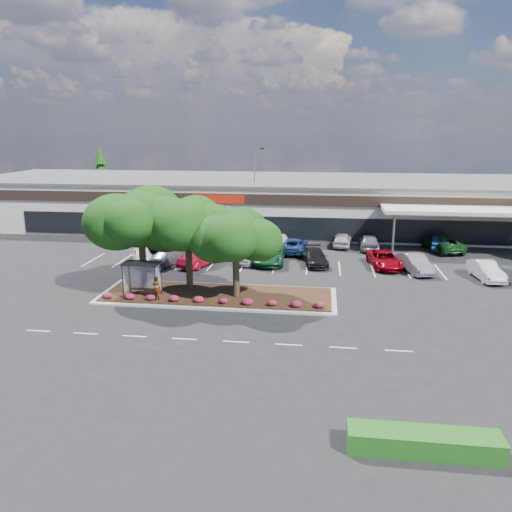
# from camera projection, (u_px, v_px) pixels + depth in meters

# --- Properties ---
(ground) EXTENTS (160.00, 160.00, 0.00)m
(ground) POSITION_uv_depth(u_px,v_px,m) (234.00, 317.00, 34.09)
(ground) COLOR black
(ground) RESTS_ON ground
(retail_store) EXTENTS (80.40, 25.20, 6.25)m
(retail_store) POSITION_uv_depth(u_px,v_px,m) (279.00, 202.00, 65.88)
(retail_store) COLOR beige
(retail_store) RESTS_ON ground
(landscape_island) EXTENTS (18.00, 6.00, 0.26)m
(landscape_island) POSITION_uv_depth(u_px,v_px,m) (218.00, 295.00, 38.16)
(landscape_island) COLOR #A2A39D
(landscape_island) RESTS_ON ground
(lane_markings) EXTENTS (33.12, 20.06, 0.01)m
(lane_markings) POSITION_uv_depth(u_px,v_px,m) (253.00, 274.00, 44.12)
(lane_markings) COLOR silver
(lane_markings) RESTS_ON ground
(shrub_row) EXTENTS (17.00, 0.80, 0.50)m
(shrub_row) POSITION_uv_depth(u_px,v_px,m) (212.00, 300.00, 36.05)
(shrub_row) COLOR #9A1A43
(shrub_row) RESTS_ON landscape_island
(bus_shelter) EXTENTS (2.75, 1.55, 2.59)m
(bus_shelter) POSITION_uv_depth(u_px,v_px,m) (142.00, 269.00, 37.31)
(bus_shelter) COLOR black
(bus_shelter) RESTS_ON landscape_island
(island_tree_west) EXTENTS (7.20, 7.20, 7.89)m
(island_tree_west) POSITION_uv_depth(u_px,v_px,m) (142.00, 240.00, 38.40)
(island_tree_west) COLOR #13370C
(island_tree_west) RESTS_ON landscape_island
(island_tree_mid) EXTENTS (6.60, 6.60, 7.32)m
(island_tree_mid) POSITION_uv_depth(u_px,v_px,m) (188.00, 243.00, 38.69)
(island_tree_mid) COLOR #13370C
(island_tree_mid) RESTS_ON landscape_island
(island_tree_east) EXTENTS (5.80, 5.80, 6.50)m
(island_tree_east) POSITION_uv_depth(u_px,v_px,m) (236.00, 254.00, 36.84)
(island_tree_east) COLOR #13370C
(island_tree_east) RESTS_ON landscape_island
(hedge_south_east) EXTENTS (6.00, 1.30, 0.90)m
(hedge_south_east) POSITION_uv_depth(u_px,v_px,m) (424.00, 442.00, 19.73)
(hedge_south_east) COLOR #16460C
(hedge_south_east) RESTS_ON ground
(conifer_north_west) EXTENTS (4.40, 4.40, 10.00)m
(conifer_north_west) POSITION_uv_depth(u_px,v_px,m) (101.00, 177.00, 80.88)
(conifer_north_west) COLOR #13370C
(conifer_north_west) RESTS_ON ground
(person_waiting) EXTENTS (0.72, 0.56, 1.76)m
(person_waiting) POSITION_uv_depth(u_px,v_px,m) (157.00, 288.00, 36.64)
(person_waiting) COLOR #594C47
(person_waiting) RESTS_ON landscape_island
(light_pole) EXTENTS (1.41, 0.79, 10.50)m
(light_pole) POSITION_uv_depth(u_px,v_px,m) (255.00, 196.00, 60.17)
(light_pole) COLOR #A2A39D
(light_pole) RESTS_ON ground
(car_0) EXTENTS (3.49, 4.86, 1.54)m
(car_0) POSITION_uv_depth(u_px,v_px,m) (142.00, 256.00, 47.37)
(car_0) COLOR white
(car_0) RESTS_ON ground
(car_1) EXTENTS (3.43, 5.16, 1.39)m
(car_1) POSITION_uv_depth(u_px,v_px,m) (164.00, 259.00, 46.79)
(car_1) COLOR slate
(car_1) RESTS_ON ground
(car_2) EXTENTS (3.67, 5.48, 1.71)m
(car_2) POSITION_uv_depth(u_px,v_px,m) (201.00, 257.00, 46.84)
(car_2) COLOR maroon
(car_2) RESTS_ON ground
(car_3) EXTENTS (3.10, 4.92, 1.56)m
(car_3) POSITION_uv_depth(u_px,v_px,m) (250.00, 255.00, 47.86)
(car_3) COLOR silver
(car_3) RESTS_ON ground
(car_4) EXTENTS (2.99, 6.19, 1.70)m
(car_4) POSITION_uv_depth(u_px,v_px,m) (269.00, 254.00, 47.79)
(car_4) COLOR #144525
(car_4) RESTS_ON ground
(car_5) EXTENTS (2.80, 5.28, 1.46)m
(car_5) POSITION_uv_depth(u_px,v_px,m) (315.00, 257.00, 47.13)
(car_5) COLOR black
(car_5) RESTS_ON ground
(car_6) EXTENTS (3.12, 5.60, 1.48)m
(car_6) POSITION_uv_depth(u_px,v_px,m) (384.00, 259.00, 46.28)
(car_6) COLOR maroon
(car_6) RESTS_ON ground
(car_7) EXTENTS (3.02, 5.22, 1.62)m
(car_7) POSITION_uv_depth(u_px,v_px,m) (415.00, 263.00, 44.69)
(car_7) COLOR slate
(car_7) RESTS_ON ground
(car_8) EXTENTS (2.21, 4.94, 1.58)m
(car_8) POSITION_uv_depth(u_px,v_px,m) (486.00, 270.00, 42.53)
(car_8) COLOR silver
(car_8) RESTS_ON ground
(car_9) EXTENTS (4.69, 6.47, 1.63)m
(car_9) POSITION_uv_depth(u_px,v_px,m) (170.00, 242.00, 53.28)
(car_9) COLOR black
(car_9) RESTS_ON ground
(car_10) EXTENTS (2.81, 4.86, 1.51)m
(car_10) POSITION_uv_depth(u_px,v_px,m) (192.00, 243.00, 52.83)
(car_10) COLOR white
(car_10) RESTS_ON ground
(car_11) EXTENTS (1.88, 4.24, 1.42)m
(car_11) POSITION_uv_depth(u_px,v_px,m) (216.00, 242.00, 53.49)
(car_11) COLOR silver
(car_11) RESTS_ON ground
(car_12) EXTENTS (2.95, 4.86, 1.51)m
(car_12) POSITION_uv_depth(u_px,v_px,m) (277.00, 241.00, 53.98)
(car_12) COLOR #9CA2A6
(car_12) RESTS_ON ground
(car_13) EXTENTS (2.88, 5.68, 1.54)m
(car_13) POSITION_uv_depth(u_px,v_px,m) (294.00, 245.00, 51.83)
(car_13) COLOR navy
(car_13) RESTS_ON ground
(car_14) EXTENTS (2.32, 4.74, 1.56)m
(car_14) POSITION_uv_depth(u_px,v_px,m) (342.00, 240.00, 54.44)
(car_14) COLOR #B4B4B4
(car_14) RESTS_ON ground
(car_15) EXTENTS (2.01, 4.94, 1.68)m
(car_15) POSITION_uv_depth(u_px,v_px,m) (369.00, 242.00, 52.98)
(car_15) COLOR slate
(car_15) RESTS_ON ground
(car_16) EXTENTS (4.09, 6.34, 1.63)m
(car_16) POSITION_uv_depth(u_px,v_px,m) (442.00, 243.00, 52.46)
(car_16) COLOR #1C4A1E
(car_16) RESTS_ON ground
(car_17) EXTENTS (2.74, 4.93, 1.54)m
(car_17) POSITION_uv_depth(u_px,v_px,m) (441.00, 243.00, 53.05)
(car_17) COLOR navy
(car_17) RESTS_ON ground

